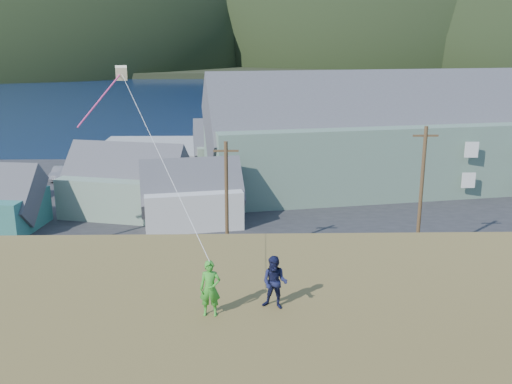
% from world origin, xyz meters
% --- Properties ---
extents(ground, '(900.00, 900.00, 0.00)m').
position_xyz_m(ground, '(0.00, 0.00, 0.00)').
color(ground, '#0A1638').
rests_on(ground, ground).
extents(grass_strip, '(110.00, 8.00, 0.10)m').
position_xyz_m(grass_strip, '(0.00, -2.00, 0.05)').
color(grass_strip, '#4C3D19').
rests_on(grass_strip, ground).
extents(waterfront_lot, '(72.00, 36.00, 0.12)m').
position_xyz_m(waterfront_lot, '(0.00, 17.00, 0.06)').
color(waterfront_lot, '#28282B').
rests_on(waterfront_lot, ground).
extents(wharf, '(26.00, 14.00, 0.90)m').
position_xyz_m(wharf, '(-6.00, 40.00, 0.45)').
color(wharf, gray).
rests_on(wharf, ground).
extents(far_shore, '(900.00, 320.00, 2.00)m').
position_xyz_m(far_shore, '(0.00, 330.00, 1.00)').
color(far_shore, black).
rests_on(far_shore, ground).
extents(far_hills, '(760.00, 265.00, 143.00)m').
position_xyz_m(far_hills, '(35.59, 279.38, 2.00)').
color(far_hills, black).
rests_on(far_hills, ground).
extents(lodge, '(40.94, 17.85, 13.93)m').
position_xyz_m(lodge, '(16.11, 21.38, 5.34)').
color(lodge, slate).
rests_on(lodge, waterfront_lot).
extents(shed_palegreen_near, '(11.13, 8.35, 7.27)m').
position_xyz_m(shed_palegreen_near, '(-10.14, 13.16, 2.73)').
color(shed_palegreen_near, gray).
rests_on(shed_palegreen_near, waterfront_lot).
extents(shed_white, '(8.83, 6.64, 6.38)m').
position_xyz_m(shed_white, '(-4.29, 10.17, 2.46)').
color(shed_white, silver).
rests_on(shed_white, waterfront_lot).
extents(shed_palegreen_far, '(11.50, 7.39, 7.31)m').
position_xyz_m(shed_palegreen_far, '(-0.11, 27.78, 2.79)').
color(shed_palegreen_far, slate).
rests_on(shed_palegreen_far, waterfront_lot).
extents(utility_poles, '(27.90, 0.24, 9.85)m').
position_xyz_m(utility_poles, '(-2.52, 1.50, 4.68)').
color(utility_poles, '#47331E').
rests_on(utility_poles, waterfront_lot).
extents(parked_cars, '(23.59, 12.42, 1.56)m').
position_xyz_m(parked_cars, '(-9.69, 21.12, 0.84)').
color(parked_cars, silver).
rests_on(parked_cars, waterfront_lot).
extents(kite_flyer_green, '(0.59, 0.40, 1.59)m').
position_xyz_m(kite_flyer_green, '(-1.07, -19.20, 8.00)').
color(kite_flyer_green, green).
rests_on(kite_flyer_green, hillside).
extents(kite_flyer_navy, '(0.90, 0.80, 1.55)m').
position_xyz_m(kite_flyer_navy, '(0.73, -18.80, 7.97)').
color(kite_flyer_navy, '#15193B').
rests_on(kite_flyer_navy, hillside).
extents(kite_rig, '(2.62, 4.78, 10.83)m').
position_xyz_m(kite_rig, '(-5.05, -10.51, 13.02)').
color(kite_rig, '#F8EBBD').
rests_on(kite_rig, ground).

